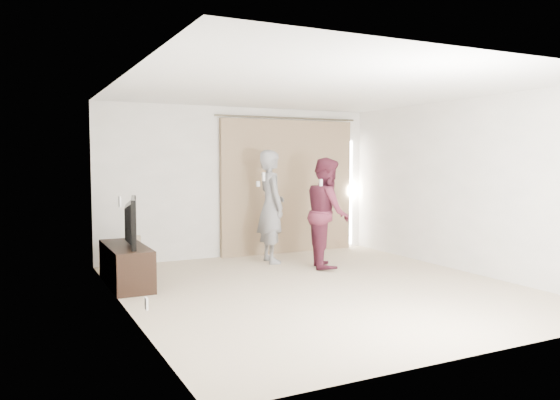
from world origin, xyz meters
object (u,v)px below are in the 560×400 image
Objects in this scene: tv at (125,222)px; tv_console at (126,265)px; person_woman at (327,213)px; person_man at (271,206)px.

tv_console is at bearing 0.00° from tv.
tv_console is at bearing 177.79° from person_woman.
person_man is at bearing -63.94° from tv.
person_woman is (3.09, -0.12, -0.00)m from tv.
tv is (0.00, 0.00, 0.59)m from tv_console.
tv is at bearing 0.00° from tv_console.
person_woman is (0.62, -0.75, -0.06)m from person_man.
tv_console is 0.82× the size of person_woman.
person_man reaches higher than tv_console.
person_woman reaches higher than tv_console.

